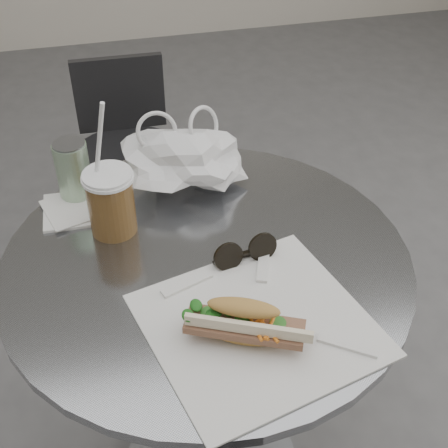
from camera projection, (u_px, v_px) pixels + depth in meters
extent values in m
cylinder|color=slate|center=(209.00, 380.00, 1.39)|extent=(0.08, 0.08, 0.71)
cylinder|color=slate|center=(206.00, 262.00, 1.16)|extent=(0.76, 0.76, 0.02)
cylinder|color=#2C2C2F|center=(140.00, 257.00, 2.24)|extent=(0.33, 0.33, 0.02)
cylinder|color=#2C2C2F|center=(135.00, 212.00, 2.10)|extent=(0.06, 0.06, 0.43)
cylinder|color=#2C2C2F|center=(129.00, 158.00, 1.97)|extent=(0.37, 0.37, 0.02)
cube|color=#2C2C2F|center=(119.00, 94.00, 2.01)|extent=(0.29, 0.03, 0.25)
cube|color=white|center=(258.00, 325.00, 1.02)|extent=(0.42, 0.40, 0.00)
ellipsoid|color=#BD8447|center=(244.00, 334.00, 0.99)|extent=(0.24, 0.17, 0.02)
cube|color=brown|center=(245.00, 326.00, 0.98)|extent=(0.19, 0.13, 0.01)
ellipsoid|color=#BD8447|center=(244.00, 311.00, 0.97)|extent=(0.25, 0.17, 0.04)
cylinder|color=brown|center=(111.00, 205.00, 1.18)|extent=(0.09, 0.09, 0.12)
cylinder|color=white|center=(107.00, 176.00, 1.14)|extent=(0.10, 0.10, 0.01)
cylinder|color=white|center=(98.00, 154.00, 1.11)|extent=(0.05, 0.05, 0.22)
cylinder|color=black|center=(228.00, 257.00, 1.11)|extent=(0.06, 0.03, 0.06)
cylinder|color=black|center=(263.00, 247.00, 1.14)|extent=(0.06, 0.03, 0.06)
cube|color=black|center=(245.00, 255.00, 1.13)|extent=(0.02, 0.01, 0.01)
cube|color=white|center=(74.00, 210.00, 1.26)|extent=(0.12, 0.12, 0.01)
cube|color=white|center=(74.00, 208.00, 1.26)|extent=(0.14, 0.14, 0.00)
cylinder|color=#5A9154|center=(73.00, 171.00, 1.26)|extent=(0.07, 0.07, 0.13)
cylinder|color=slate|center=(68.00, 144.00, 1.22)|extent=(0.06, 0.06, 0.00)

